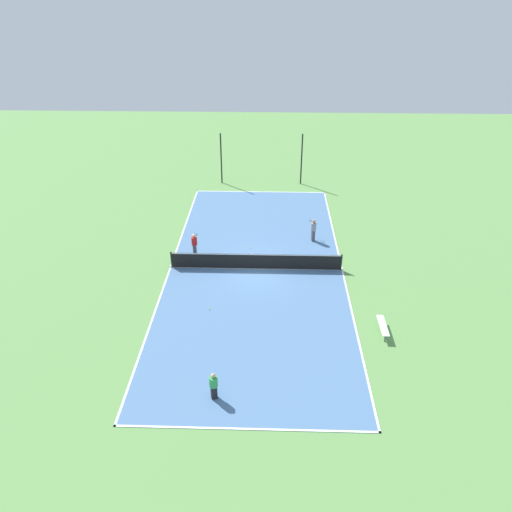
{
  "coord_description": "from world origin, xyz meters",
  "views": [
    {
      "loc": [
        0.81,
        -26.26,
        15.75
      ],
      "look_at": [
        0.0,
        0.0,
        0.9
      ],
      "focal_mm": 35.0,
      "sensor_mm": 36.0,
      "label": 1
    }
  ],
  "objects_px": {
    "player_far_green": "(214,385)",
    "fence_post_back_right": "(302,159)",
    "bench": "(383,326)",
    "tennis_ball_midcourt": "(278,255)",
    "tennis_ball_right_alley": "(250,248)",
    "player_coach_red": "(194,243)",
    "fence_post_back_left": "(221,159)",
    "tennis_ball_far_baseline": "(209,309)",
    "tennis_net": "(256,261)",
    "tennis_ball_near_net": "(273,266)",
    "player_baseline_gray": "(313,229)"
  },
  "relations": [
    {
      "from": "tennis_ball_far_baseline",
      "to": "tennis_ball_midcourt",
      "type": "bearing_deg",
      "value": 58.57
    },
    {
      "from": "fence_post_back_left",
      "to": "fence_post_back_right",
      "type": "bearing_deg",
      "value": 0.0
    },
    {
      "from": "player_baseline_gray",
      "to": "tennis_ball_far_baseline",
      "type": "bearing_deg",
      "value": 129.61
    },
    {
      "from": "bench",
      "to": "tennis_ball_midcourt",
      "type": "xyz_separation_m",
      "value": [
        -5.22,
        7.75,
        -0.33
      ]
    },
    {
      "from": "tennis_ball_right_alley",
      "to": "tennis_ball_midcourt",
      "type": "relative_size",
      "value": 1.0
    },
    {
      "from": "bench",
      "to": "player_coach_red",
      "type": "height_order",
      "value": "player_coach_red"
    },
    {
      "from": "tennis_net",
      "to": "tennis_ball_midcourt",
      "type": "height_order",
      "value": "tennis_net"
    },
    {
      "from": "tennis_ball_far_baseline",
      "to": "bench",
      "type": "bearing_deg",
      "value": -10.59
    },
    {
      "from": "tennis_ball_near_net",
      "to": "player_far_green",
      "type": "bearing_deg",
      "value": -102.49
    },
    {
      "from": "player_coach_red",
      "to": "tennis_ball_right_alley",
      "type": "height_order",
      "value": "player_coach_red"
    },
    {
      "from": "bench",
      "to": "tennis_ball_midcourt",
      "type": "relative_size",
      "value": 25.45
    },
    {
      "from": "player_far_green",
      "to": "fence_post_back_right",
      "type": "xyz_separation_m",
      "value": [
        4.85,
        25.23,
        1.4
      ]
    },
    {
      "from": "tennis_ball_right_alley",
      "to": "player_coach_red",
      "type": "bearing_deg",
      "value": -163.57
    },
    {
      "from": "fence_post_back_right",
      "to": "bench",
      "type": "bearing_deg",
      "value": -81.24
    },
    {
      "from": "bench",
      "to": "player_far_green",
      "type": "relative_size",
      "value": 1.28
    },
    {
      "from": "player_coach_red",
      "to": "fence_post_back_left",
      "type": "distance_m",
      "value": 12.93
    },
    {
      "from": "fence_post_back_left",
      "to": "tennis_ball_near_net",
      "type": "bearing_deg",
      "value": -72.64
    },
    {
      "from": "tennis_ball_far_baseline",
      "to": "fence_post_back_left",
      "type": "bearing_deg",
      "value": 93.1
    },
    {
      "from": "player_baseline_gray",
      "to": "tennis_ball_midcourt",
      "type": "bearing_deg",
      "value": 117.74
    },
    {
      "from": "player_baseline_gray",
      "to": "tennis_ball_far_baseline",
      "type": "xyz_separation_m",
      "value": [
        -6.11,
        -8.19,
        -0.85
      ]
    },
    {
      "from": "fence_post_back_left",
      "to": "player_coach_red",
      "type": "bearing_deg",
      "value": -92.54
    },
    {
      "from": "tennis_ball_far_baseline",
      "to": "fence_post_back_right",
      "type": "xyz_separation_m",
      "value": [
        5.78,
        18.82,
        2.11
      ]
    },
    {
      "from": "bench",
      "to": "fence_post_back_right",
      "type": "bearing_deg",
      "value": 8.76
    },
    {
      "from": "tennis_ball_midcourt",
      "to": "fence_post_back_right",
      "type": "distance_m",
      "value": 13.08
    },
    {
      "from": "tennis_ball_midcourt",
      "to": "tennis_ball_far_baseline",
      "type": "bearing_deg",
      "value": -121.43
    },
    {
      "from": "tennis_net",
      "to": "tennis_ball_near_net",
      "type": "relative_size",
      "value": 153.78
    },
    {
      "from": "tennis_net",
      "to": "player_far_green",
      "type": "distance_m",
      "value": 10.89
    },
    {
      "from": "bench",
      "to": "tennis_ball_far_baseline",
      "type": "distance_m",
      "value": 9.1
    },
    {
      "from": "player_far_green",
      "to": "fence_post_back_right",
      "type": "height_order",
      "value": "fence_post_back_right"
    },
    {
      "from": "player_coach_red",
      "to": "tennis_ball_right_alley",
      "type": "xyz_separation_m",
      "value": [
        3.51,
        1.04,
        -0.82
      ]
    },
    {
      "from": "bench",
      "to": "player_far_green",
      "type": "xyz_separation_m",
      "value": [
        -8.0,
        -4.74,
        0.38
      ]
    },
    {
      "from": "tennis_ball_near_net",
      "to": "tennis_net",
      "type": "bearing_deg",
      "value": -162.54
    },
    {
      "from": "tennis_net",
      "to": "tennis_ball_far_baseline",
      "type": "relative_size",
      "value": 153.78
    },
    {
      "from": "player_far_green",
      "to": "fence_post_back_left",
      "type": "height_order",
      "value": "fence_post_back_left"
    },
    {
      "from": "tennis_net",
      "to": "player_coach_red",
      "type": "relative_size",
      "value": 6.96
    },
    {
      "from": "bench",
      "to": "player_coach_red",
      "type": "relative_size",
      "value": 1.15
    },
    {
      "from": "tennis_ball_near_net",
      "to": "tennis_ball_midcourt",
      "type": "relative_size",
      "value": 1.0
    },
    {
      "from": "fence_post_back_left",
      "to": "bench",
      "type": "bearing_deg",
      "value": -64.08
    },
    {
      "from": "player_coach_red",
      "to": "fence_post_back_right",
      "type": "xyz_separation_m",
      "value": [
        7.37,
        12.86,
        1.3
      ]
    },
    {
      "from": "tennis_ball_right_alley",
      "to": "tennis_ball_midcourt",
      "type": "xyz_separation_m",
      "value": [
        1.79,
        -0.92,
        0.0
      ]
    },
    {
      "from": "player_baseline_gray",
      "to": "tennis_ball_right_alley",
      "type": "xyz_separation_m",
      "value": [
        -4.19,
        -1.2,
        -0.85
      ]
    },
    {
      "from": "player_coach_red",
      "to": "player_baseline_gray",
      "type": "xyz_separation_m",
      "value": [
        7.7,
        2.23,
        0.03
      ]
    },
    {
      "from": "tennis_ball_far_baseline",
      "to": "tennis_net",
      "type": "bearing_deg",
      "value": 61.48
    },
    {
      "from": "tennis_ball_far_baseline",
      "to": "fence_post_back_right",
      "type": "distance_m",
      "value": 19.8
    },
    {
      "from": "player_far_green",
      "to": "bench",
      "type": "bearing_deg",
      "value": 9.7
    },
    {
      "from": "player_coach_red",
      "to": "tennis_net",
      "type": "bearing_deg",
      "value": -111.67
    },
    {
      "from": "tennis_ball_right_alley",
      "to": "tennis_ball_midcourt",
      "type": "bearing_deg",
      "value": -27.19
    },
    {
      "from": "tennis_ball_right_alley",
      "to": "tennis_ball_near_net",
      "type": "bearing_deg",
      "value": -57.36
    },
    {
      "from": "tennis_net",
      "to": "fence_post_back_left",
      "type": "distance_m",
      "value": 14.92
    },
    {
      "from": "tennis_ball_right_alley",
      "to": "player_far_green",
      "type": "bearing_deg",
      "value": -94.22
    }
  ]
}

